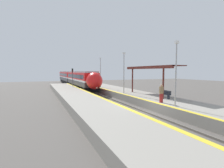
% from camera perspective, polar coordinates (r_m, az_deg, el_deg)
% --- Properties ---
extents(ground_plane, '(120.00, 120.00, 0.00)m').
position_cam_1_polar(ground_plane, '(16.70, 9.22, -9.68)').
color(ground_plane, '#56514C').
extents(rail_left, '(0.08, 90.00, 0.15)m').
position_cam_1_polar(rail_left, '(16.32, 7.05, -9.71)').
color(rail_left, slate).
rests_on(rail_left, ground_plane).
extents(rail_right, '(0.08, 90.00, 0.15)m').
position_cam_1_polar(rail_right, '(17.06, 11.30, -9.14)').
color(rail_right, slate).
rests_on(rail_right, ground_plane).
extents(train, '(2.81, 40.84, 3.98)m').
position_cam_1_polar(train, '(47.75, -12.42, 2.05)').
color(train, black).
rests_on(train, ground_plane).
extents(platform_right, '(4.65, 64.00, 0.90)m').
position_cam_1_polar(platform_right, '(19.02, 19.69, -6.78)').
color(platform_right, gray).
rests_on(platform_right, ground_plane).
extents(platform_left, '(4.37, 64.00, 0.90)m').
position_cam_1_polar(platform_left, '(14.94, -3.74, -9.52)').
color(platform_left, gray).
rests_on(platform_left, ground_plane).
extents(platform_bench, '(0.44, 1.48, 0.89)m').
position_cam_1_polar(platform_bench, '(21.00, 17.14, -3.18)').
color(platform_bench, '#2D333D').
rests_on(platform_bench, platform_right).
extents(person_waiting, '(0.36, 0.24, 1.82)m').
position_cam_1_polar(person_waiting, '(17.90, 15.80, -2.83)').
color(person_waiting, maroon).
rests_on(person_waiting, platform_right).
extents(railway_signal, '(0.28, 0.28, 4.54)m').
position_cam_1_polar(railway_signal, '(36.43, -12.75, 2.17)').
color(railway_signal, '#59595E').
rests_on(railway_signal, ground_plane).
extents(lamppost_near, '(0.36, 0.20, 5.73)m').
position_cam_1_polar(lamppost_near, '(16.26, 20.17, 4.51)').
color(lamppost_near, '#9E9EA3').
rests_on(lamppost_near, platform_right).
extents(lamppost_mid, '(0.36, 0.20, 5.73)m').
position_cam_1_polar(lamppost_mid, '(24.62, 3.91, 4.56)').
color(lamppost_mid, '#9E9EA3').
rests_on(lamppost_mid, platform_right).
extents(lamppost_far, '(0.36, 0.20, 5.73)m').
position_cam_1_polar(lamppost_far, '(33.93, -3.80, 4.46)').
color(lamppost_far, '#9E9EA3').
rests_on(lamppost_far, platform_right).
extents(station_canopy, '(2.02, 9.94, 3.76)m').
position_cam_1_polar(station_canopy, '(23.40, 12.17, 5.08)').
color(station_canopy, '#511E19').
rests_on(station_canopy, platform_right).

